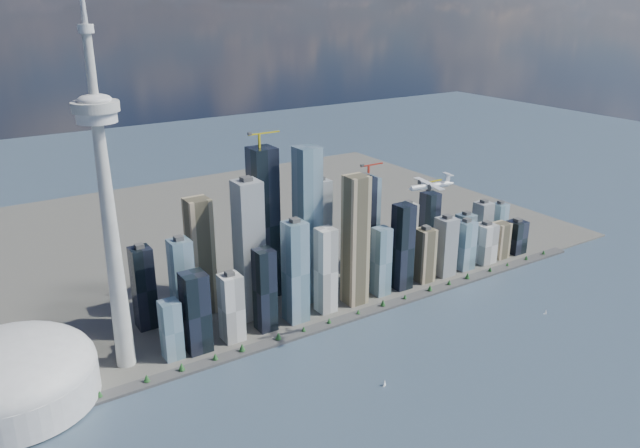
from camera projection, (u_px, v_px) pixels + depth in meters
ground at (445, 409)px, 767.10m from camera, size 4000.00×4000.00×0.00m
seawall at (332, 323)px, 963.56m from camera, size 1100.00×22.00×4.00m
land at (213, 236)px, 1318.58m from camera, size 1400.00×900.00×3.00m
shoreline_trees at (332, 320)px, 961.24m from camera, size 960.53×7.20×8.80m
skyscraper_cluster at (333, 247)px, 1033.42m from camera, size 736.00×142.00×279.16m
needle_tower at (107, 202)px, 777.59m from camera, size 56.00×56.00×550.50m
dome_stadium at (13, 375)px, 765.25m from camera, size 200.00×200.00×86.00m
airplane at (431, 185)px, 845.16m from camera, size 72.52×64.40×17.71m
sailboat_west at (385, 384)px, 811.39m from camera, size 6.65×4.00×9.47m
sailboat_east at (546, 312)px, 995.82m from camera, size 6.01×3.64×8.57m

